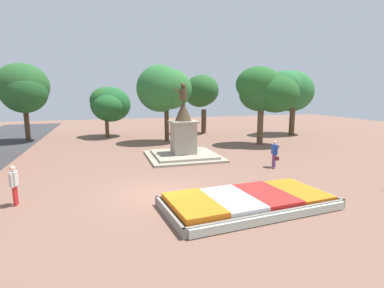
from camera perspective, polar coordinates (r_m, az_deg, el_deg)
name	(u,v)px	position (r m, az deg, el deg)	size (l,w,h in m)	color
ground_plane	(158,193)	(13.57, -6.51, -9.32)	(76.82, 76.82, 0.00)	brown
flower_planter	(247,202)	(12.05, 10.46, -10.77)	(6.98, 3.90, 0.54)	#38281C
statue_monument	(183,141)	(20.38, -1.65, 0.55)	(4.83, 4.83, 5.03)	gray
pedestrian_with_handbag	(275,153)	(18.44, 15.44, -1.58)	(0.22, 0.73, 1.60)	#8C4C99
pedestrian_crossing_plaza	(14,183)	(13.78, -30.79, -6.36)	(0.25, 0.57, 1.62)	red
park_tree_far_left	(200,92)	(32.37, 1.53, 9.83)	(3.92, 3.85, 6.23)	#4C3823
park_tree_behind_statue	(164,89)	(26.52, -5.36, 10.40)	(4.82, 3.95, 6.74)	#4C3823
park_tree_far_right	(23,88)	(30.72, -29.47, 9.30)	(4.48, 4.18, 6.94)	#4C3823
park_tree_street_side	(109,104)	(30.87, -15.51, 7.42)	(3.93, 4.30, 4.93)	brown
park_tree_mid_canopy	(289,90)	(33.02, 18.02, 9.74)	(5.41, 4.21, 6.62)	#4C3823
park_tree_distant	(265,91)	(25.80, 13.74, 9.79)	(5.02, 4.30, 6.53)	brown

